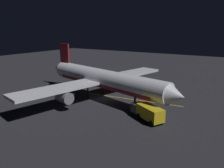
{
  "coord_description": "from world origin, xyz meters",
  "views": [
    {
      "loc": [
        36.01,
        24.84,
        14.24
      ],
      "look_at": [
        0.0,
        2.0,
        3.5
      ],
      "focal_mm": 35.26,
      "sensor_mm": 36.0,
      "label": 1
    }
  ],
  "objects_px": {
    "catering_truck": "(139,83)",
    "ground_crew_worker": "(164,97)",
    "airliner": "(102,79)",
    "traffic_cone_near_left": "(168,95)",
    "traffic_cone_near_right": "(135,102)",
    "baggage_truck": "(148,112)"
  },
  "relations": [
    {
      "from": "airliner",
      "to": "traffic_cone_near_right",
      "type": "height_order",
      "value": "airliner"
    },
    {
      "from": "ground_crew_worker",
      "to": "traffic_cone_near_left",
      "type": "xyz_separation_m",
      "value": [
        -4.0,
        -0.58,
        -0.64
      ]
    },
    {
      "from": "ground_crew_worker",
      "to": "traffic_cone_near_right",
      "type": "xyz_separation_m",
      "value": [
        3.66,
        -4.54,
        -0.64
      ]
    },
    {
      "from": "baggage_truck",
      "to": "ground_crew_worker",
      "type": "xyz_separation_m",
      "value": [
        -10.15,
        -0.87,
        -0.38
      ]
    },
    {
      "from": "traffic_cone_near_right",
      "to": "traffic_cone_near_left",
      "type": "bearing_deg",
      "value": 152.68
    },
    {
      "from": "baggage_truck",
      "to": "traffic_cone_near_left",
      "type": "relative_size",
      "value": 12.17
    },
    {
      "from": "airliner",
      "to": "traffic_cone_near_left",
      "type": "distance_m",
      "value": 14.77
    },
    {
      "from": "catering_truck",
      "to": "traffic_cone_near_left",
      "type": "height_order",
      "value": "catering_truck"
    },
    {
      "from": "traffic_cone_near_right",
      "to": "baggage_truck",
      "type": "bearing_deg",
      "value": 39.79
    },
    {
      "from": "catering_truck",
      "to": "traffic_cone_near_right",
      "type": "xyz_separation_m",
      "value": [
        10.2,
        4.25,
        -1.0
      ]
    },
    {
      "from": "airliner",
      "to": "traffic_cone_near_right",
      "type": "bearing_deg",
      "value": 99.4
    },
    {
      "from": "ground_crew_worker",
      "to": "traffic_cone_near_right",
      "type": "height_order",
      "value": "ground_crew_worker"
    },
    {
      "from": "airliner",
      "to": "traffic_cone_near_right",
      "type": "xyz_separation_m",
      "value": [
        -1.19,
        7.21,
        -3.89
      ]
    },
    {
      "from": "catering_truck",
      "to": "ground_crew_worker",
      "type": "relative_size",
      "value": 3.61
    },
    {
      "from": "airliner",
      "to": "traffic_cone_near_left",
      "type": "bearing_deg",
      "value": 128.41
    },
    {
      "from": "baggage_truck",
      "to": "traffic_cone_near_right",
      "type": "bearing_deg",
      "value": -140.21
    },
    {
      "from": "airliner",
      "to": "traffic_cone_near_left",
      "type": "xyz_separation_m",
      "value": [
        -8.85,
        11.17,
        -3.89
      ]
    },
    {
      "from": "baggage_truck",
      "to": "ground_crew_worker",
      "type": "height_order",
      "value": "baggage_truck"
    },
    {
      "from": "baggage_truck",
      "to": "catering_truck",
      "type": "distance_m",
      "value": 19.28
    },
    {
      "from": "catering_truck",
      "to": "ground_crew_worker",
      "type": "height_order",
      "value": "catering_truck"
    },
    {
      "from": "airliner",
      "to": "ground_crew_worker",
      "type": "xyz_separation_m",
      "value": [
        -4.86,
        11.75,
        -3.26
      ]
    },
    {
      "from": "traffic_cone_near_right",
      "to": "catering_truck",
      "type": "bearing_deg",
      "value": -157.39
    }
  ]
}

